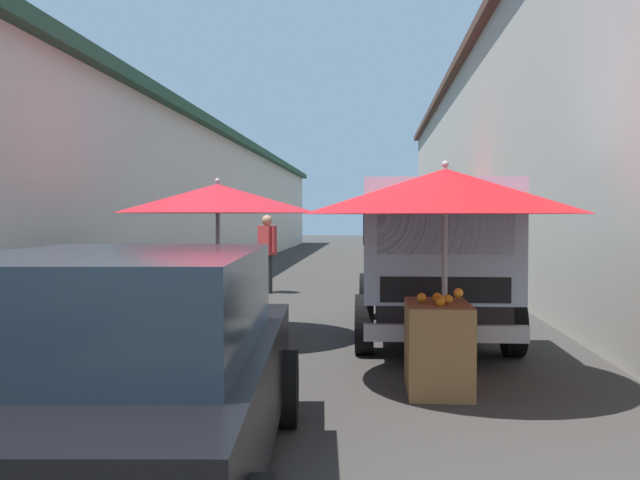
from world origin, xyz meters
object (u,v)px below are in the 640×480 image
Objects in this scene: fruit_stall_near_left at (429,211)px; parked_scooter at (456,274)px; delivery_truck at (433,264)px; fruit_stall_far_left at (219,213)px; hatchback_car at (126,372)px; plastic_stool at (203,293)px; fruit_stall_far_right at (444,211)px; vendor_by_crates at (267,248)px.

parked_scooter is (-3.20, -0.31, -1.32)m from fruit_stall_near_left.
delivery_truck reaches higher than parked_scooter.
fruit_stall_far_left is at bearing 158.06° from fruit_stall_near_left.
fruit_stall_near_left is (8.58, -3.46, 0.08)m from fruit_stall_far_left.
hatchback_car is at bearing 163.41° from parked_scooter.
fruit_stall_far_left is at bearing -161.53° from plastic_stool.
fruit_stall_near_left is 7.50m from plastic_stool.
fruit_stall_far_left is 0.67× the size of hatchback_car.
fruit_stall_far_right is 7.98m from parked_scooter.
fruit_stall_near_left is at bearing -4.11° from delivery_truck.
plastic_stool is at bearing 143.89° from fruit_stall_near_left.
delivery_truck reaches higher than plastic_stool.
fruit_stall_far_right is 8.65m from vendor_by_crates.
vendor_by_crates is 3.86× the size of plastic_stool.
parked_scooter is (5.55, -0.94, -0.59)m from delivery_truck.
fruit_stall_far_left is 0.99× the size of fruit_stall_far_right.
fruit_stall_near_left is at bearing -36.11° from plastic_stool.
fruit_stall_far_right reaches higher than hatchback_car.
fruit_stall_far_left is 3.10m from plastic_stool.
fruit_stall_near_left reaches higher than hatchback_car.
fruit_stall_far_right is at bearing 176.25° from fruit_stall_near_left.
hatchback_car is at bearing -169.25° from plastic_stool.
delivery_truck reaches higher than vendor_by_crates.
fruit_stall_far_left is 3.66m from fruit_stall_far_right.
fruit_stall_far_left is 9.25m from fruit_stall_near_left.
fruit_stall_near_left is 1.60× the size of vendor_by_crates.
fruit_stall_far_left reaches higher than plastic_stool.
vendor_by_crates reaches higher than hatchback_car.
delivery_truck is 6.59m from vendor_by_crates.
hatchback_car is (-13.81, 2.85, -1.03)m from fruit_stall_near_left.
fruit_stall_far_right is 6.37m from plastic_stool.
fruit_stall_far_left is at bearing 86.52° from delivery_truck.
delivery_truck is (5.05, -2.22, 0.30)m from hatchback_car.
delivery_truck is 11.32× the size of plastic_stool.
fruit_stall_near_left is 0.98× the size of fruit_stall_far_right.
delivery_truck is 2.94× the size of vendor_by_crates.
hatchback_car reaches higher than parked_scooter.
hatchback_car is at bearing -173.32° from fruit_stall_far_left.
vendor_by_crates is at bearing 128.41° from fruit_stall_near_left.
parked_scooter reaches higher than plastic_stool.
fruit_stall_far_right is at bearing 177.66° from delivery_truck.
plastic_stool is (7.86, 1.49, -0.41)m from hatchback_car.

